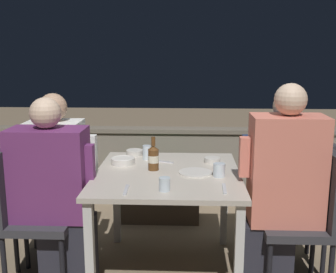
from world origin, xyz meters
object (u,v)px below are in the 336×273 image
at_px(chair_left_far, 34,188).
at_px(chair_right_far, 307,192).
at_px(chair_right_near, 312,208).
at_px(beer_bottle, 153,157).
at_px(person_white_polo, 62,179).
at_px(person_navy_jumper, 278,182).
at_px(person_coral_top, 280,191).
at_px(chair_left_near, 25,203).
at_px(person_purple_stripe, 56,195).
at_px(potted_plant, 329,184).

bearing_deg(chair_left_far, chair_right_far, -0.02).
distance_m(chair_right_near, beer_bottle, 1.04).
bearing_deg(chair_right_near, person_white_polo, 169.39).
bearing_deg(chair_left_far, person_navy_jumper, -0.02).
bearing_deg(person_coral_top, chair_right_far, 50.27).
distance_m(chair_left_far, chair_right_far, 1.89).
bearing_deg(person_white_polo, chair_right_near, -10.61).
height_order(chair_left_near, person_purple_stripe, person_purple_stripe).
relative_size(person_white_polo, chair_right_far, 1.33).
distance_m(chair_left_near, person_coral_top, 1.59).
distance_m(person_purple_stripe, chair_left_far, 0.40).
bearing_deg(beer_bottle, person_white_polo, 171.21).
bearing_deg(person_navy_jumper, person_coral_top, -100.08).
height_order(person_coral_top, chair_right_far, person_coral_top).
distance_m(chair_right_far, beer_bottle, 1.08).
bearing_deg(person_coral_top, person_white_polo, 167.97).
height_order(chair_left_near, chair_left_far, same).
distance_m(person_purple_stripe, chair_right_near, 1.59).
xyz_separation_m(person_white_polo, person_coral_top, (1.44, -0.31, 0.04)).
distance_m(person_purple_stripe, potted_plant, 2.13).
xyz_separation_m(chair_right_far, beer_bottle, (-1.04, -0.10, 0.26)).
xyz_separation_m(person_coral_top, chair_right_far, (0.25, 0.31, -0.11)).
bearing_deg(chair_left_near, person_white_polo, 63.65).
xyz_separation_m(person_coral_top, person_navy_jumper, (0.05, 0.31, -0.04)).
bearing_deg(potted_plant, chair_left_near, -159.48).
distance_m(chair_right_near, person_navy_jumper, 0.34).
bearing_deg(person_white_polo, chair_right_far, -0.02).
bearing_deg(person_navy_jumper, chair_right_near, -64.98).
relative_size(chair_left_near, potted_plant, 1.27).
bearing_deg(potted_plant, person_white_polo, -165.88).
xyz_separation_m(person_white_polo, beer_bottle, (0.65, -0.10, 0.19)).
relative_size(person_purple_stripe, person_coral_top, 0.93).
xyz_separation_m(person_purple_stripe, beer_bottle, (0.60, 0.20, 0.20)).
distance_m(person_purple_stripe, person_coral_top, 1.39).
bearing_deg(person_coral_top, chair_left_near, 179.88).
bearing_deg(person_white_polo, person_navy_jumper, -0.02).
bearing_deg(beer_bottle, chair_right_near, -11.80).
relative_size(person_coral_top, beer_bottle, 5.90).
relative_size(chair_left_near, person_white_polo, 0.75).
bearing_deg(chair_right_far, chair_left_far, 179.98).
relative_size(person_purple_stripe, person_white_polo, 1.01).
xyz_separation_m(chair_left_far, beer_bottle, (0.85, -0.10, 0.26)).
relative_size(chair_right_near, potted_plant, 1.27).
relative_size(person_white_polo, person_coral_top, 0.93).
height_order(person_purple_stripe, person_coral_top, person_coral_top).
bearing_deg(person_purple_stripe, chair_right_near, -0.12).
height_order(chair_left_near, potted_plant, chair_left_near).
bearing_deg(person_purple_stripe, potted_plant, 22.42).
bearing_deg(beer_bottle, person_coral_top, -14.64).
relative_size(person_purple_stripe, potted_plant, 1.70).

